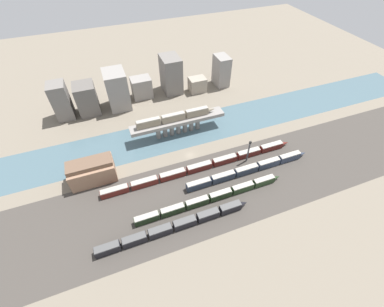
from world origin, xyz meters
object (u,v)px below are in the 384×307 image
object	(u,v)px
train_yard_near	(176,226)
warehouse_building	(92,171)
train_yard_far	(249,169)
signal_tower	(248,151)
train_on_bridge	(176,117)
train_yard_outer	(202,166)
train_yard_mid	(211,198)

from	to	relation	value
train_yard_near	warehouse_building	size ratio (longest dim) A/B	3.13
train_yard_far	signal_tower	size ratio (longest dim) A/B	4.91
train_on_bridge	train_yard_outer	world-z (taller)	train_on_bridge
train_yard_far	signal_tower	distance (m)	8.75
train_yard_near	warehouse_building	xyz separation A→B (m)	(-27.31, 37.44, 3.50)
train_on_bridge	train_yard_near	distance (m)	58.47
train_yard_far	warehouse_building	bearing A→B (deg)	162.46
train_yard_mid	train_yard_far	world-z (taller)	train_yard_far
train_yard_near	train_yard_mid	xyz separation A→B (m)	(18.47, 7.26, -0.05)
train_yard_far	train_yard_outer	xyz separation A→B (m)	(-19.51, 9.75, -0.25)
train_yard_near	train_yard_outer	world-z (taller)	train_yard_near
train_on_bridge	warehouse_building	bearing A→B (deg)	-159.24
train_on_bridge	train_yard_near	xyz separation A→B (m)	(-18.32, -54.74, -9.33)
train_yard_far	signal_tower	world-z (taller)	signal_tower
train_yard_outer	signal_tower	bearing A→B (deg)	-7.44
train_yard_outer	warehouse_building	xyz separation A→B (m)	(-49.14, 11.95, 3.65)
train_yard_mid	train_yard_far	size ratio (longest dim) A/B	1.06
train_yard_near	train_yard_mid	world-z (taller)	train_yard_near
train_on_bridge	train_yard_mid	world-z (taller)	train_on_bridge
train_yard_near	train_yard_far	size ratio (longest dim) A/B	0.98
train_on_bridge	signal_tower	distance (m)	41.57
warehouse_building	signal_tower	size ratio (longest dim) A/B	1.54
train_yard_far	train_yard_outer	world-z (taller)	train_yard_far
train_yard_near	signal_tower	distance (m)	49.89
train_on_bridge	train_yard_mid	bearing A→B (deg)	-89.82
train_yard_far	signal_tower	xyz separation A→B (m)	(2.89, 6.83, 4.64)
train_yard_near	train_yard_far	world-z (taller)	train_yard_far
train_on_bridge	warehouse_building	xyz separation A→B (m)	(-45.62, -17.30, -5.84)
train_on_bridge	train_yard_outer	xyz separation A→B (m)	(3.52, -29.25, -9.48)
signal_tower	train_yard_far	bearing A→B (deg)	-112.98
train_yard_near	signal_tower	bearing A→B (deg)	27.02
train_yard_mid	warehouse_building	bearing A→B (deg)	146.60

